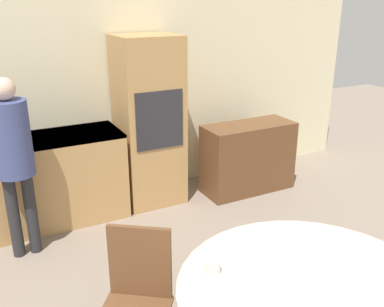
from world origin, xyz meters
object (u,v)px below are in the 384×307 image
oven_unit (149,122)px  person_standing (13,150)px  sideboard (248,157)px  chair_far_left (137,296)px  cup (213,267)px

oven_unit → person_standing: size_ratio=1.14×
person_standing → sideboard: bearing=4.8°
oven_unit → chair_far_left: 2.40m
chair_far_left → sideboard: bearing=77.7°
oven_unit → cup: oven_unit is taller
oven_unit → cup: bearing=-104.5°
sideboard → person_standing: 2.60m
oven_unit → person_standing: 1.51m
sideboard → chair_far_left: bearing=-138.1°
oven_unit → sideboard: 1.25m
person_standing → cup: person_standing is taller
person_standing → cup: (0.79, -1.94, -0.19)m
sideboard → chair_far_left: 2.79m
oven_unit → sideboard: bearing=-14.9°
sideboard → oven_unit: bearing=165.1°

